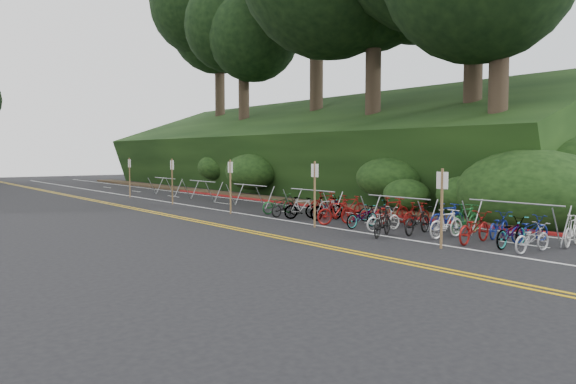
% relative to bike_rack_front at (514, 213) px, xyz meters
% --- Properties ---
extents(ground, '(120.00, 120.00, 0.00)m').
position_rel_bike_rack_front_xyz_m(ground, '(-3.37, 1.48, -0.92)').
color(ground, black).
rests_on(ground, ground).
extents(road_markings, '(7.47, 80.00, 0.01)m').
position_rel_bike_rack_front_xyz_m(road_markings, '(-2.74, 11.57, -0.92)').
color(road_markings, gold).
rests_on(road_markings, ground).
extents(red_curb, '(0.25, 28.00, 0.10)m').
position_rel_bike_rack_front_xyz_m(red_curb, '(2.33, 13.48, -0.87)').
color(red_curb, maroon).
rests_on(red_curb, ground).
extents(embankment, '(14.30, 48.14, 9.11)m').
position_rel_bike_rack_front_xyz_m(embankment, '(9.59, 20.51, 1.65)').
color(embankment, black).
rests_on(embankment, ground).
extents(tree_cluster, '(34.14, 55.45, 21.42)m').
position_rel_bike_rack_front_xyz_m(tree_cluster, '(6.39, 23.51, 12.37)').
color(tree_cluster, '#2D2319').
rests_on(tree_cluster, ground).
extents(bike_rack_front, '(1.18, 3.24, 1.26)m').
position_rel_bike_rack_front_xyz_m(bike_rack_front, '(0.00, 0.00, 0.00)').
color(bike_rack_front, '#919398').
rests_on(bike_rack_front, ground).
extents(bike_racks_rest, '(1.14, 23.00, 1.17)m').
position_rel_bike_rack_front_xyz_m(bike_racks_rest, '(-0.37, 14.48, -0.07)').
color(bike_racks_rest, '#919398').
rests_on(bike_racks_rest, ground).
extents(signpost_near, '(0.08, 0.40, 2.36)m').
position_rel_bike_rack_front_xyz_m(signpost_near, '(-2.91, 0.58, 0.43)').
color(signpost_near, brown).
rests_on(signpost_near, ground).
extents(signposts_rest, '(0.08, 18.40, 2.50)m').
position_rel_bike_rack_front_xyz_m(signposts_rest, '(-2.77, 15.48, 0.51)').
color(signposts_rest, brown).
rests_on(signposts_rest, ground).
extents(bike_front, '(1.16, 1.77, 1.03)m').
position_rel_bike_rack_front_xyz_m(bike_front, '(-2.55, 3.23, -0.40)').
color(bike_front, black).
rests_on(bike_front, ground).
extents(bike_valet, '(3.23, 14.47, 1.07)m').
position_rel_bike_rack_front_xyz_m(bike_valet, '(-0.50, 4.43, -0.45)').
color(bike_valet, '#9E9EA3').
rests_on(bike_valet, ground).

